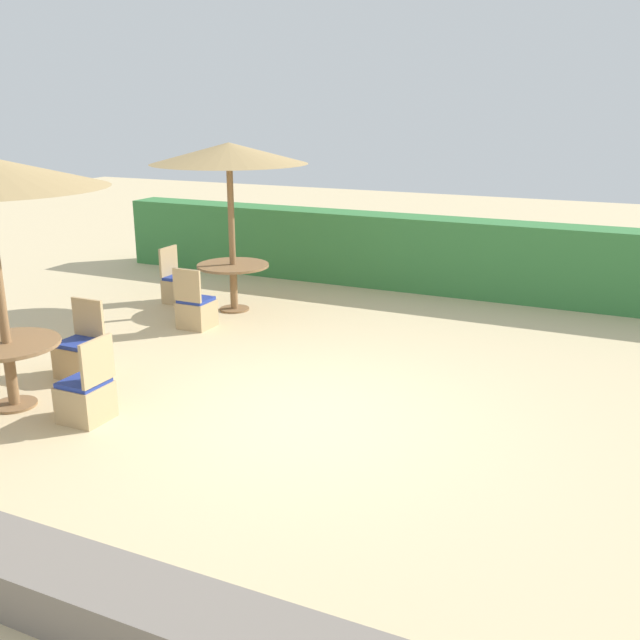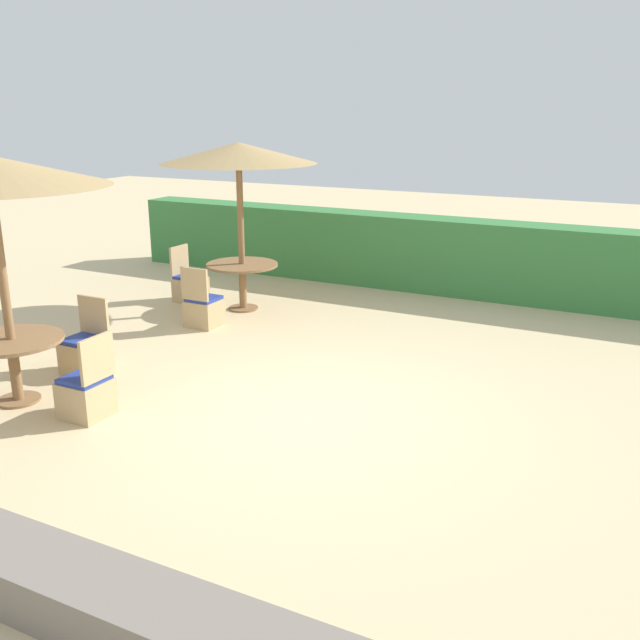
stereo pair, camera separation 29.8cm
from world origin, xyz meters
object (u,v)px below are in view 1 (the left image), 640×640
Objects in this scene: round_table_back_left at (233,273)px; round_table_front_left at (8,355)px; patio_chair_front_left_north at (80,355)px; patio_chair_front_left_east at (87,397)px; patio_chair_back_left_west at (179,287)px; patio_chair_back_left_south at (196,311)px; parasol_back_left at (229,154)px.

round_table_front_left is (-0.19, -4.34, -0.02)m from round_table_back_left.
round_table_front_left is at bearing 89.09° from patio_chair_front_left_north.
patio_chair_front_left_north is at bearing 45.14° from patio_chair_front_left_east.
patio_chair_front_left_east is (1.90, -4.32, 0.00)m from patio_chair_back_left_west.
round_table_front_left is at bearing -93.09° from patio_chair_back_left_south.
patio_chair_back_left_south and patio_chair_front_left_east have the same top height.
round_table_front_left is (-0.18, -3.29, 0.33)m from patio_chair_back_left_south.
patio_chair_front_left_east is (1.00, 0.06, -0.33)m from round_table_front_left.
round_table_back_left is 3.33m from patio_chair_front_left_north.
patio_chair_front_left_north is (-0.18, -3.30, -0.35)m from round_table_back_left.
patio_chair_front_left_east is (0.81, -4.29, -0.35)m from round_table_back_left.
patio_chair_back_left_south is 2.25m from patio_chair_front_left_north.
patio_chair_back_left_south is at bearing 14.35° from patio_chair_front_left_east.
round_table_front_left is 1.09m from patio_chair_front_left_north.
round_table_front_left is at bearing 93.22° from patio_chair_front_left_east.
patio_chair_front_left_north is at bearing -93.06° from parasol_back_left.
parasol_back_left is at bearing -93.06° from patio_chair_front_left_north.
patio_chair_back_left_south is 1.00× the size of patio_chair_front_left_north.
patio_chair_front_left_east is at bearing 3.22° from round_table_front_left.
patio_chair_back_left_west and patio_chair_front_left_east have the same top height.
round_table_back_left is 1.03× the size of round_table_front_left.
patio_chair_back_left_west is at bearing 178.49° from round_table_back_left.
patio_chair_front_left_north is at bearing 89.09° from round_table_front_left.
round_table_back_left is at bearing -93.06° from patio_chair_front_left_north.
patio_chair_back_left_west is 0.83× the size of round_table_front_left.
patio_chair_back_left_west is 4.47m from round_table_front_left.
patio_chair_front_left_east is 1.39m from patio_chair_front_left_north.
parasol_back_left reaches higher than round_table_back_left.
patio_chair_back_left_west is 1.00× the size of patio_chair_front_left_north.
patio_chair_back_left_west is (-1.09, 0.03, -0.35)m from round_table_back_left.
round_table_front_left is (0.90, -4.37, 0.33)m from patio_chair_back_left_west.
patio_chair_back_left_west and patio_chair_front_left_north have the same top height.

